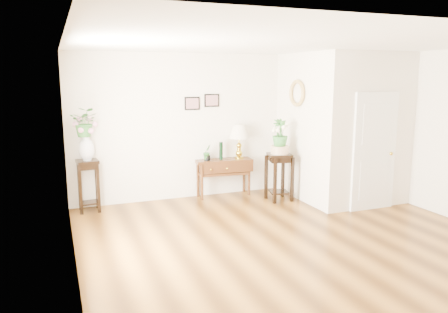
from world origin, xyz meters
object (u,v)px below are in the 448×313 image
plant_stand_b (279,177)px  table_lamp (239,141)px  plant_stand_a (89,186)px  console_table (224,178)px

plant_stand_b → table_lamp: bearing=129.4°
table_lamp → plant_stand_a: (-2.92, -0.07, -0.63)m
console_table → plant_stand_a: plant_stand_a is taller
plant_stand_a → plant_stand_b: bearing=-9.8°
console_table → plant_stand_b: size_ratio=1.23×
console_table → table_lamp: 0.80m
plant_stand_a → plant_stand_b: size_ratio=1.01×
plant_stand_a → table_lamp: bearing=1.4°
plant_stand_b → plant_stand_a: bearing=170.2°
console_table → plant_stand_a: (-2.59, -0.07, 0.09)m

